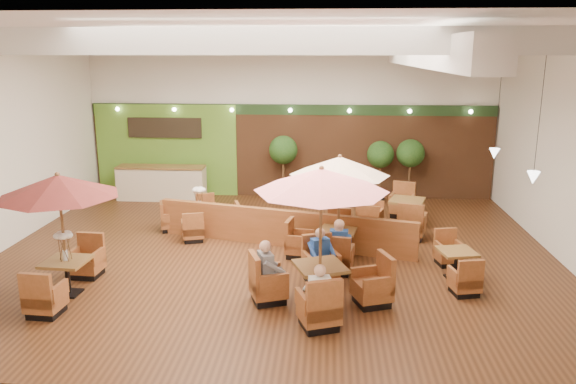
# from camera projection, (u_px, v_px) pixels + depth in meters

# --- Properties ---
(room) EXTENTS (14.04, 14.00, 5.52)m
(room) POSITION_uv_depth(u_px,v_px,m) (288.00, 105.00, 14.49)
(room) COLOR #381E0F
(room) RESTS_ON ground
(service_counter) EXTENTS (3.00, 0.75, 1.18)m
(service_counter) POSITION_uv_depth(u_px,v_px,m) (162.00, 183.00, 19.32)
(service_counter) COLOR beige
(service_counter) RESTS_ON ground
(booth_divider) EXTENTS (6.86, 1.96, 0.98)m
(booth_divider) POSITION_uv_depth(u_px,v_px,m) (282.00, 228.00, 14.71)
(booth_divider) COLOR brown
(booth_divider) RESTS_ON ground
(table_0) EXTENTS (2.44, 2.60, 2.64)m
(table_0) POSITION_uv_depth(u_px,v_px,m) (60.00, 203.00, 11.38)
(table_0) COLOR brown
(table_0) RESTS_ON ground
(table_1) EXTENTS (2.98, 2.98, 2.86)m
(table_1) POSITION_uv_depth(u_px,v_px,m) (321.00, 212.00, 10.98)
(table_1) COLOR brown
(table_1) RESTS_ON ground
(table_2) EXTENTS (2.53, 2.64, 2.61)m
(table_2) POSITION_uv_depth(u_px,v_px,m) (337.00, 184.00, 13.49)
(table_2) COLOR brown
(table_2) RESTS_ON ground
(table_3) EXTENTS (2.39, 2.39, 1.45)m
(table_3) POSITION_uv_depth(u_px,v_px,m) (200.00, 218.00, 15.91)
(table_3) COLOR brown
(table_3) RESTS_ON ground
(table_4) EXTENTS (0.90, 2.36, 0.85)m
(table_4) POSITION_uv_depth(u_px,v_px,m) (456.00, 265.00, 12.60)
(table_4) COLOR brown
(table_4) RESTS_ON ground
(table_5) EXTENTS (2.07, 2.97, 1.05)m
(table_5) POSITION_uv_depth(u_px,v_px,m) (396.00, 214.00, 16.34)
(table_5) COLOR brown
(table_5) RESTS_ON ground
(topiary_0) EXTENTS (0.96, 0.96, 2.24)m
(topiary_0) POSITION_uv_depth(u_px,v_px,m) (283.00, 152.00, 18.95)
(topiary_0) COLOR black
(topiary_0) RESTS_ON ground
(topiary_1) EXTENTS (0.90, 0.90, 2.09)m
(topiary_1) POSITION_uv_depth(u_px,v_px,m) (380.00, 157.00, 18.75)
(topiary_1) COLOR black
(topiary_1) RESTS_ON ground
(topiary_2) EXTENTS (0.93, 0.93, 2.16)m
(topiary_2) POSITION_uv_depth(u_px,v_px,m) (410.00, 156.00, 18.67)
(topiary_2) COLOR black
(topiary_2) RESTS_ON ground
(diner_0) EXTENTS (0.43, 0.37, 0.80)m
(diner_0) POSITION_uv_depth(u_px,v_px,m) (319.00, 289.00, 10.25)
(diner_0) COLOR white
(diner_0) RESTS_ON ground
(diner_1) EXTENTS (0.44, 0.42, 0.79)m
(diner_1) POSITION_uv_depth(u_px,v_px,m) (321.00, 250.00, 12.28)
(diner_1) COLOR #234B9B
(diner_1) RESTS_ON ground
(diner_2) EXTENTS (0.45, 0.48, 0.86)m
(diner_2) POSITION_uv_depth(u_px,v_px,m) (268.00, 266.00, 11.33)
(diner_2) COLOR slate
(diner_2) RESTS_ON ground
(diner_3) EXTENTS (0.42, 0.35, 0.84)m
(diner_3) POSITION_uv_depth(u_px,v_px,m) (339.00, 241.00, 12.83)
(diner_3) COLOR #234B9B
(diner_3) RESTS_ON ground
(diner_4) EXTENTS (0.39, 0.33, 0.74)m
(diner_4) POSITION_uv_depth(u_px,v_px,m) (339.00, 242.00, 12.84)
(diner_4) COLOR white
(diner_4) RESTS_ON ground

